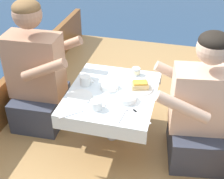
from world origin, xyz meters
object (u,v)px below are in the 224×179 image
(person_starboard, at_px, (200,113))
(coffee_cup_starboard, at_px, (96,105))
(person_port, at_px, (38,78))
(coffee_cup_port, at_px, (86,80))
(sandwich, at_px, (140,85))
(tin_can, at_px, (136,71))

(person_starboard, xyz_separation_m, coffee_cup_starboard, (-0.65, -0.19, 0.08))
(person_port, bearing_deg, coffee_cup_starboard, -30.21)
(person_port, height_order, person_starboard, person_port)
(coffee_cup_port, bearing_deg, coffee_cup_starboard, -58.63)
(person_starboard, xyz_separation_m, coffee_cup_port, (-0.81, 0.07, 0.08))
(coffee_cup_starboard, bearing_deg, sandwich, 52.52)
(person_port, bearing_deg, person_starboard, -7.28)
(tin_can, bearing_deg, person_starboard, -31.38)
(coffee_cup_starboard, bearing_deg, tin_can, 71.26)
(person_port, bearing_deg, tin_can, 12.87)
(coffee_cup_port, height_order, tin_can, coffee_cup_port)
(sandwich, relative_size, coffee_cup_starboard, 1.32)
(person_starboard, bearing_deg, person_port, -13.16)
(person_port, height_order, coffee_cup_port, person_port)
(coffee_cup_starboard, xyz_separation_m, tin_can, (0.17, 0.49, -0.00))
(sandwich, height_order, coffee_cup_port, coffee_cup_port)
(sandwich, xyz_separation_m, coffee_cup_starboard, (-0.23, -0.30, -0.00))
(person_port, xyz_separation_m, coffee_cup_port, (0.40, -0.03, 0.06))
(person_starboard, distance_m, coffee_cup_starboard, 0.68)
(tin_can, bearing_deg, coffee_cup_port, -144.38)
(person_port, relative_size, coffee_cup_port, 9.47)
(person_port, relative_size, coffee_cup_starboard, 9.90)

